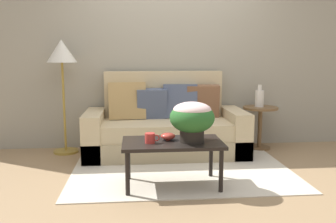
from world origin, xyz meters
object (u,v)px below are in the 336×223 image
couch (165,128)px  floor_lamp (62,59)px  table_vase (259,98)px  coffee_mug (150,138)px  side_table (260,120)px  coffee_table (172,146)px  potted_plant (192,117)px  snack_bowl (168,136)px

couch → floor_lamp: size_ratio=1.38×
table_vase → floor_lamp: bearing=179.6°
coffee_mug → table_vase: table_vase is taller
side_table → floor_lamp: size_ratio=0.39×
coffee_table → side_table: side_table is taller
floor_lamp → potted_plant: floor_lamp is taller
potted_plant → coffee_mug: (-0.40, -0.01, -0.19)m
potted_plant → coffee_mug: bearing=-178.3°
coffee_mug → floor_lamp: bearing=127.2°
table_vase → coffee_table: bearing=-135.0°
potted_plant → snack_bowl: potted_plant is taller
floor_lamp → coffee_mug: size_ratio=10.46×
couch → floor_lamp: (-1.30, 0.15, 0.88)m
table_vase → couch: bearing=-174.4°
potted_plant → coffee_mug: 0.44m
couch → floor_lamp: bearing=173.6°
couch → coffee_table: 1.20m
potted_plant → snack_bowl: size_ratio=2.95×
side_table → coffee_mug: bearing=-138.9°
coffee_mug → table_vase: (1.53, 1.37, 0.20)m
couch → coffee_table: (-0.03, -1.19, 0.06)m
potted_plant → table_vase: 1.77m
side_table → snack_bowl: (-1.37, -1.25, 0.09)m
potted_plant → table_vase: size_ratio=1.44×
potted_plant → table_vase: bearing=50.1°
floor_lamp → snack_bowl: 1.92m
side_table → snack_bowl: bearing=-137.6°
coffee_table → side_table: size_ratio=1.67×
side_table → snack_bowl: size_ratio=3.97×
coffee_table → side_table: 1.87m
side_table → coffee_mug: (-1.55, -1.35, 0.10)m
side_table → coffee_mug: size_ratio=4.12×
floor_lamp → potted_plant: 2.07m
couch → table_vase: 1.34m
floor_lamp → table_vase: 2.64m
floor_lamp → snack_bowl: bearing=-46.3°
coffee_table → snack_bowl: 0.11m
side_table → table_vase: size_ratio=1.93×
couch → side_table: size_ratio=3.51×
couch → table_vase: (1.29, 0.13, 0.36)m
side_table → potted_plant: size_ratio=1.35×
side_table → floor_lamp: (-2.60, 0.03, 0.82)m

